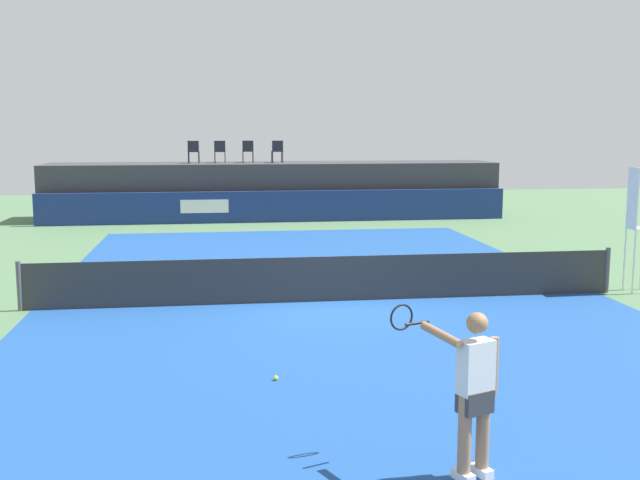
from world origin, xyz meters
TOP-DOWN VIEW (x-y plane):
  - ground_plane at (0.00, 3.00)m, footprint 48.00×48.00m
  - court_inner at (0.00, 0.00)m, footprint 12.00×22.00m
  - sponsor_wall at (-0.01, 13.50)m, footprint 18.00×0.22m
  - spectator_platform at (0.00, 15.30)m, footprint 18.00×2.80m
  - spectator_chair_far_left at (-3.18, 15.30)m, footprint 0.45×0.45m
  - spectator_chair_left at (-2.14, 15.27)m, footprint 0.45×0.45m
  - spectator_chair_center at (-1.02, 15.50)m, footprint 0.45×0.45m
  - spectator_chair_right at (0.15, 15.20)m, footprint 0.45×0.45m
  - umpire_chair at (6.80, 0.00)m, footprint 0.45×0.45m
  - tennis_net at (0.00, 0.00)m, footprint 12.40×0.02m
  - net_post_near at (-6.20, 0.00)m, footprint 0.10×0.10m
  - net_post_far at (6.20, 0.00)m, footprint 0.10×0.10m
  - tennis_player at (0.28, -8.19)m, footprint 0.99×1.08m
  - tennis_ball at (-1.49, -4.87)m, footprint 0.07×0.07m

SIDE VIEW (x-z plane):
  - ground_plane at x=0.00m, z-range 0.00..0.00m
  - court_inner at x=0.00m, z-range 0.00..0.00m
  - tennis_ball at x=-1.49m, z-range 0.00..0.07m
  - tennis_net at x=0.00m, z-range 0.00..0.95m
  - net_post_near at x=-6.20m, z-range 0.00..1.00m
  - net_post_far at x=6.20m, z-range 0.00..1.00m
  - sponsor_wall at x=-0.01m, z-range 0.00..1.20m
  - tennis_player at x=0.28m, z-range 0.07..1.84m
  - spectator_platform at x=0.00m, z-range 0.00..2.20m
  - umpire_chair at x=6.80m, z-range 0.21..2.97m
  - spectator_chair_far_left at x=-3.18m, z-range 2.25..3.14m
  - spectator_chair_left at x=-2.14m, z-range 2.25..3.14m
  - spectator_chair_center at x=-1.02m, z-range 2.25..3.14m
  - spectator_chair_right at x=0.15m, z-range 2.25..3.14m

